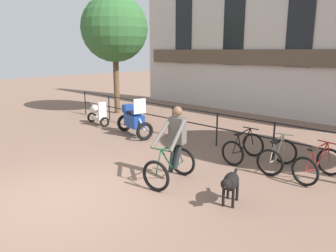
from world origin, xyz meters
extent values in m
plane|color=#7A5B4C|center=(0.00, 0.00, 0.00)|extent=(60.00, 60.00, 0.00)
cylinder|color=black|center=(-7.50, 5.20, 0.53)|extent=(0.05, 0.05, 1.05)
cylinder|color=black|center=(-5.62, 5.20, 0.53)|extent=(0.05, 0.05, 1.05)
cylinder|color=black|center=(-3.75, 5.20, 0.53)|extent=(0.05, 0.05, 1.05)
cylinder|color=black|center=(-1.88, 5.20, 0.53)|extent=(0.05, 0.05, 1.05)
cylinder|color=black|center=(0.00, 5.20, 0.53)|extent=(0.05, 0.05, 1.05)
cylinder|color=black|center=(1.88, 5.20, 0.53)|extent=(0.05, 0.05, 1.05)
cylinder|color=black|center=(0.00, 5.20, 1.02)|extent=(15.00, 0.04, 0.04)
cylinder|color=black|center=(0.00, 5.20, 0.58)|extent=(15.00, 0.04, 0.04)
cube|color=beige|center=(0.00, 11.00, 4.13)|extent=(18.00, 0.60, 8.27)
cube|color=brown|center=(0.00, 10.64, 2.60)|extent=(17.10, 0.12, 0.70)
cube|color=black|center=(-6.30, 10.67, 4.55)|extent=(1.10, 0.06, 4.63)
cube|color=black|center=(-3.15, 10.67, 4.55)|extent=(1.10, 0.06, 4.63)
cube|color=black|center=(0.00, 10.67, 4.55)|extent=(1.10, 0.06, 4.63)
torus|color=black|center=(1.10, 1.54, 0.34)|extent=(0.68, 0.20, 0.68)
torus|color=black|center=(0.88, 2.62, 0.34)|extent=(0.68, 0.20, 0.68)
cylinder|color=#194C2D|center=(1.01, 1.97, 0.58)|extent=(0.13, 0.49, 0.60)
cylinder|color=#194C2D|center=(0.95, 2.29, 0.54)|extent=(0.08, 0.23, 0.52)
cylinder|color=#194C2D|center=(0.99, 2.06, 0.83)|extent=(0.16, 0.66, 0.10)
cylinder|color=#194C2D|center=(0.92, 2.41, 0.31)|extent=(0.11, 0.44, 0.08)
cylinder|color=#194C2D|center=(0.90, 2.50, 0.57)|extent=(0.08, 0.26, 0.47)
cylinder|color=#194C2D|center=(1.08, 1.64, 0.60)|extent=(0.07, 0.23, 0.54)
cylinder|color=#194C2D|center=(1.06, 1.74, 0.87)|extent=(0.48, 0.13, 0.03)
cube|color=black|center=(0.93, 2.39, 0.82)|extent=(0.16, 0.26, 0.05)
cube|color=#56514C|center=(0.93, 2.39, 1.15)|extent=(0.40, 0.29, 0.60)
sphere|color=brown|center=(0.93, 2.39, 1.59)|extent=(0.22, 0.22, 0.22)
cylinder|color=#56514C|center=(0.79, 2.02, 1.14)|extent=(0.15, 0.72, 0.60)
cylinder|color=#56514C|center=(1.20, 2.10, 1.14)|extent=(0.28, 0.71, 0.60)
cylinder|color=black|center=(0.88, 2.28, 0.52)|extent=(0.19, 0.32, 0.69)
cylinder|color=black|center=(1.02, 2.30, 0.58)|extent=(0.14, 0.31, 0.58)
ellipsoid|color=black|center=(2.54, 2.17, 0.45)|extent=(0.46, 0.62, 0.34)
cylinder|color=black|center=(2.61, 1.96, 0.48)|extent=(0.24, 0.23, 0.19)
sphere|color=black|center=(2.67, 1.80, 0.54)|extent=(0.20, 0.20, 0.20)
cone|color=black|center=(2.70, 1.72, 0.53)|extent=(0.15, 0.15, 0.11)
cylinder|color=black|center=(2.42, 2.48, 0.52)|extent=(0.12, 0.20, 0.12)
cylinder|color=black|center=(2.51, 1.97, 0.19)|extent=(0.06, 0.06, 0.38)
cylinder|color=black|center=(2.69, 2.04, 0.19)|extent=(0.06, 0.06, 0.38)
cylinder|color=black|center=(2.39, 2.31, 0.19)|extent=(0.06, 0.06, 0.38)
cylinder|color=black|center=(2.56, 2.37, 0.19)|extent=(0.06, 0.06, 0.38)
torus|color=black|center=(-2.07, 4.06, 0.31)|extent=(0.26, 0.63, 0.62)
torus|color=black|center=(-3.57, 4.42, 0.31)|extent=(0.26, 0.63, 0.62)
cube|color=navy|center=(-2.82, 4.24, 0.53)|extent=(0.92, 0.59, 0.44)
ellipsoid|color=navy|center=(-2.63, 4.19, 0.83)|extent=(0.54, 0.42, 0.24)
cube|color=black|center=(-2.92, 4.26, 0.80)|extent=(0.62, 0.42, 0.10)
cylinder|color=#B2B2B7|center=(-2.26, 4.10, 0.49)|extent=(0.43, 0.16, 0.41)
cube|color=silver|center=(-2.39, 4.13, 1.10)|extent=(0.13, 0.43, 0.50)
cube|color=navy|center=(-3.25, 4.34, 0.89)|extent=(0.40, 0.43, 0.28)
torus|color=black|center=(1.34, 5.07, 0.33)|extent=(0.66, 0.07, 0.66)
torus|color=black|center=(1.36, 4.03, 0.33)|extent=(0.66, 0.07, 0.66)
cylinder|color=black|center=(1.35, 4.67, 0.56)|extent=(0.04, 0.47, 0.58)
cylinder|color=black|center=(1.35, 4.35, 0.53)|extent=(0.04, 0.22, 0.51)
cylinder|color=black|center=(1.35, 4.57, 0.81)|extent=(0.04, 0.63, 0.10)
cylinder|color=black|center=(1.35, 4.24, 0.31)|extent=(0.03, 0.42, 0.07)
cylinder|color=black|center=(1.36, 4.14, 0.55)|extent=(0.03, 0.25, 0.46)
cylinder|color=black|center=(1.34, 4.98, 0.59)|extent=(0.03, 0.21, 0.52)
cylinder|color=black|center=(1.34, 4.89, 0.84)|extent=(0.48, 0.04, 0.03)
cube|color=black|center=(1.35, 4.26, 0.80)|extent=(0.12, 0.24, 0.05)
torus|color=black|center=(2.26, 5.07, 0.33)|extent=(0.66, 0.14, 0.66)
torus|color=black|center=(2.39, 4.03, 0.33)|extent=(0.66, 0.14, 0.66)
cylinder|color=#9E998E|center=(2.31, 4.66, 0.56)|extent=(0.09, 0.47, 0.58)
cylinder|color=#9E998E|center=(2.35, 4.35, 0.53)|extent=(0.06, 0.22, 0.51)
cylinder|color=#9E998E|center=(2.32, 4.57, 0.81)|extent=(0.11, 0.63, 0.10)
cylinder|color=#9E998E|center=(2.36, 4.24, 0.31)|extent=(0.08, 0.42, 0.07)
cylinder|color=#9E998E|center=(2.37, 4.14, 0.55)|extent=(0.05, 0.25, 0.46)
cylinder|color=#9E998E|center=(2.27, 4.98, 0.59)|extent=(0.05, 0.21, 0.52)
cylinder|color=#9E998E|center=(2.28, 4.88, 0.84)|extent=(0.48, 0.09, 0.03)
cube|color=black|center=(2.36, 4.26, 0.80)|extent=(0.15, 0.25, 0.05)
torus|color=black|center=(3.38, 5.07, 0.33)|extent=(0.66, 0.16, 0.66)
torus|color=black|center=(3.22, 4.03, 0.33)|extent=(0.66, 0.16, 0.66)
cylinder|color=maroon|center=(3.32, 4.66, 0.56)|extent=(0.11, 0.47, 0.58)
cylinder|color=maroon|center=(3.27, 4.35, 0.53)|extent=(0.07, 0.22, 0.51)
cylinder|color=maroon|center=(3.30, 4.57, 0.81)|extent=(0.13, 0.63, 0.10)
cylinder|color=maroon|center=(3.25, 4.24, 0.31)|extent=(0.09, 0.42, 0.07)
cylinder|color=maroon|center=(3.23, 4.15, 0.55)|extent=(0.06, 0.25, 0.46)
cylinder|color=maroon|center=(3.37, 4.97, 0.59)|extent=(0.06, 0.21, 0.52)
cylinder|color=maroon|center=(3.35, 4.88, 0.84)|extent=(0.48, 0.11, 0.03)
cube|color=black|center=(3.25, 4.26, 0.80)|extent=(0.16, 0.26, 0.05)
torus|color=black|center=(-4.62, 4.25, 0.20)|extent=(0.14, 0.41, 0.40)
torus|color=black|center=(-5.80, 4.44, 0.20)|extent=(0.14, 0.41, 0.40)
cube|color=beige|center=(-5.21, 4.34, 0.24)|extent=(0.71, 0.38, 0.08)
cube|color=beige|center=(-4.79, 4.28, 0.60)|extent=(0.15, 0.33, 0.72)
ellipsoid|color=beige|center=(-5.47, 4.39, 0.58)|extent=(0.56, 0.38, 0.36)
cylinder|color=brown|center=(-6.66, 6.41, 1.53)|extent=(0.26, 0.26, 3.06)
sphere|color=#2D5B2D|center=(-6.66, 6.41, 3.88)|extent=(3.01, 3.01, 3.01)
camera|label=1|loc=(5.78, -2.89, 2.91)|focal=35.00mm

